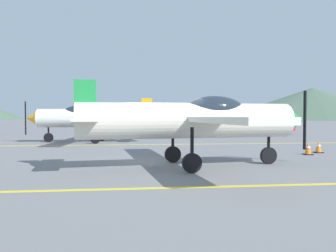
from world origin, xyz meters
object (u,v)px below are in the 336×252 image
at_px(airplane_near, 197,119).
at_px(traffic_cone_front, 318,147).
at_px(airplane_mid, 90,117).
at_px(car_sedan, 270,125).
at_px(traffic_cone_side, 308,148).

relative_size(airplane_near, traffic_cone_front, 16.49).
relative_size(airplane_mid, traffic_cone_front, 16.48).
bearing_deg(airplane_mid, traffic_cone_front, -33.85).
distance_m(car_sedan, traffic_cone_front, 16.60).
height_order(traffic_cone_front, traffic_cone_side, same).
height_order(car_sedan, traffic_cone_side, car_sedan).
bearing_deg(traffic_cone_side, car_sedan, 72.18).
bearing_deg(car_sedan, airplane_near, -119.39).
height_order(airplane_mid, traffic_cone_side, airplane_mid).
distance_m(airplane_near, traffic_cone_front, 7.62).
distance_m(airplane_mid, traffic_cone_side, 13.54).
bearing_deg(car_sedan, traffic_cone_front, -105.58).
height_order(airplane_mid, car_sedan, airplane_mid).
bearing_deg(traffic_cone_side, traffic_cone_front, 37.42).
xyz_separation_m(airplane_mid, traffic_cone_side, (10.55, -8.37, -1.35)).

